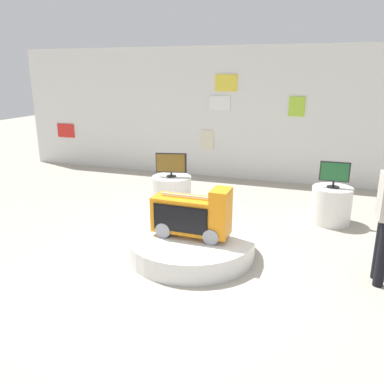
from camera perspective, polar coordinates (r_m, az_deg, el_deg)
The scene contains 8 objects.
ground_plane at distance 5.41m, azimuth -0.75°, elevation -10.57°, with size 30.00×30.00×0.00m, color #A8A091.
back_wall_display at distance 9.43m, azimuth 9.07°, elevation 10.92°, with size 12.35×0.13×3.07m.
main_display_pedestal at distance 5.65m, azimuth -0.13°, elevation -7.68°, with size 1.79×1.79×0.28m, color silver.
novelty_firetruck_tv at distance 5.47m, azimuth 0.05°, elevation -3.54°, with size 1.09×0.44×0.73m.
display_pedestal_left_rear at distance 7.45m, azimuth -2.95°, elevation -0.11°, with size 0.74×0.74×0.63m, color silver.
tv_on_left_rear at distance 7.30m, azimuth -3.04°, elevation 4.09°, with size 0.56×0.18×0.45m.
display_pedestal_center_rear at distance 7.16m, azimuth 19.42°, elevation -1.79°, with size 0.67×0.67×0.63m, color silver.
tv_on_center_rear at distance 7.01m, azimuth 19.86°, elevation 2.55°, with size 0.48×0.21×0.44m.
Camera 1 is at (1.61, -4.51, 2.50)m, focal length 36.98 mm.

